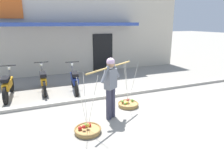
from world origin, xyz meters
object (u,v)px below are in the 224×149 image
object	(u,v)px
motorcycle_nearest_shop	(8,86)
motorcycle_second_in_row	(43,80)
fruit_basket_left_side	(88,129)
motorcycle_third_in_row	(74,80)
fruit_basket_right_side	(128,104)
fruit_vendor	(111,84)

from	to	relation	value
motorcycle_nearest_shop	motorcycle_second_in_row	size ratio (longest dim) A/B	1.00
fruit_basket_left_side	motorcycle_nearest_shop	distance (m)	3.81
motorcycle_second_in_row	motorcycle_third_in_row	xyz separation A→B (m)	(1.11, -0.39, 0.00)
motorcycle_second_in_row	fruit_basket_right_side	bearing A→B (deg)	-45.10
fruit_basket_right_side	motorcycle_nearest_shop	world-z (taller)	fruit_basket_right_side
fruit_basket_right_side	motorcycle_nearest_shop	xyz separation A→B (m)	(-3.58, 2.19, 0.38)
fruit_basket_left_side	motorcycle_second_in_row	world-z (taller)	fruit_basket_left_side
motorcycle_nearest_shop	fruit_basket_right_side	bearing A→B (deg)	-31.49
fruit_basket_left_side	fruit_basket_right_side	bearing A→B (deg)	33.00
fruit_vendor	motorcycle_nearest_shop	xyz separation A→B (m)	(-2.79, 2.71, -0.53)
motorcycle_nearest_shop	motorcycle_second_in_row	xyz separation A→B (m)	(1.18, 0.21, 0.00)
motorcycle_second_in_row	motorcycle_third_in_row	distance (m)	1.17
fruit_basket_left_side	motorcycle_third_in_row	xyz separation A→B (m)	(0.30, 3.05, 0.37)
fruit_basket_right_side	motorcycle_second_in_row	world-z (taller)	fruit_basket_right_side
fruit_basket_left_side	motorcycle_third_in_row	world-z (taller)	fruit_basket_left_side
motorcycle_nearest_shop	motorcycle_second_in_row	bearing A→B (deg)	10.26
fruit_vendor	fruit_basket_right_side	size ratio (longest dim) A/B	1.17
fruit_basket_right_side	motorcycle_nearest_shop	distance (m)	4.22
fruit_vendor	fruit_basket_left_side	bearing A→B (deg)	-147.28
fruit_basket_right_side	motorcycle_third_in_row	size ratio (longest dim) A/B	0.80
motorcycle_second_in_row	motorcycle_third_in_row	bearing A→B (deg)	-19.34
motorcycle_third_in_row	fruit_basket_right_side	bearing A→B (deg)	-57.36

